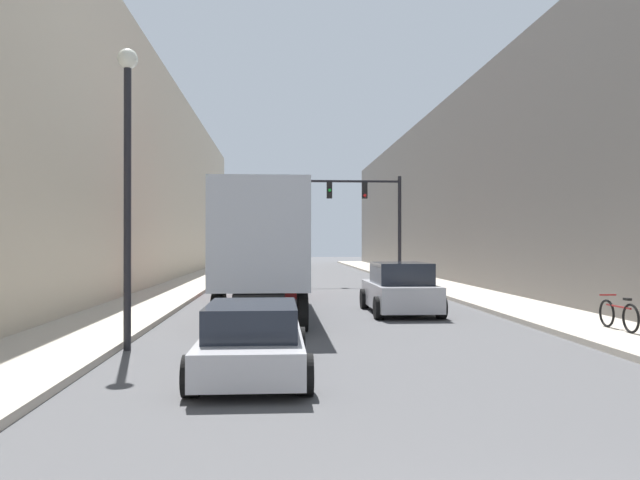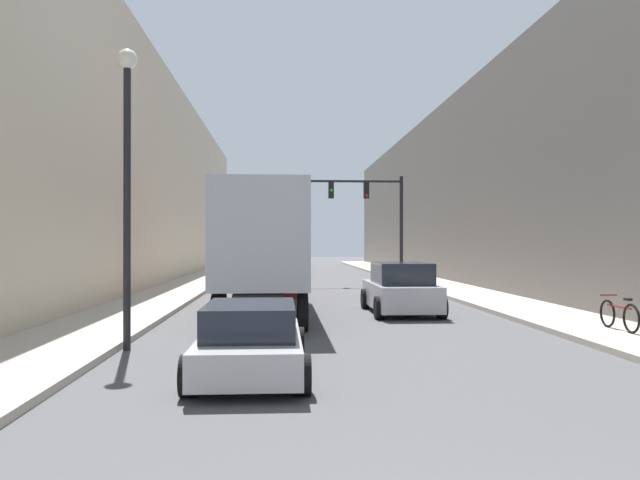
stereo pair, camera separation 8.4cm
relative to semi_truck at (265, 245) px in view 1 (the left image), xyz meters
name	(u,v)px [view 1 (the left image)]	position (x,y,z in m)	size (l,w,h in m)	color
sidewalk_right	(434,285)	(8.87, 11.41, -2.17)	(2.89, 80.00, 0.15)	#B2A899
sidewalk_left	(186,286)	(-4.39, 11.41, -2.17)	(2.89, 80.00, 0.15)	#B2A899
building_right	(514,186)	(13.31, 11.41, 3.18)	(6.00, 80.00, 10.84)	#66605B
building_left	(99,171)	(-8.83, 11.41, 3.85)	(6.00, 80.00, 12.18)	beige
semi_truck	(265,245)	(0.00, 0.00, 0.00)	(2.57, 13.27, 4.01)	#B2B7C1
sedan_car	(252,341)	(0.03, -10.69, -1.63)	(1.98, 4.31, 1.28)	#B7B7BC
suv_car	(400,289)	(4.50, -1.31, -1.45)	(2.19, 4.43, 1.69)	#B7B7BC
traffic_signal_gantry	(374,210)	(5.84, 12.87, 1.96)	(6.03, 0.35, 6.07)	black
street_lamp	(127,156)	(-2.79, -7.95, 1.98)	(0.44, 0.44, 6.56)	black
parked_bicycle	(618,315)	(8.98, -6.66, -1.71)	(0.44, 1.82, 0.86)	black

